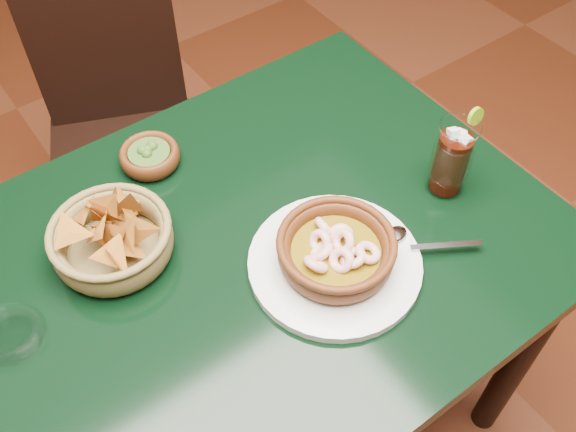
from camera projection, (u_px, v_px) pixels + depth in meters
dining_table at (219, 300)px, 1.15m from camera, size 1.20×0.80×0.75m
dining_chair at (122, 133)px, 1.70m from camera, size 0.51×0.51×0.84m
shrimp_plate at (336, 254)px, 1.05m from camera, size 0.37×0.29×0.08m
chip_basket at (112, 239)px, 1.07m from camera, size 0.24×0.24×0.15m
guacamole_ramekin at (150, 156)px, 1.21m from camera, size 0.13×0.13×0.05m
cola_drink at (452, 159)px, 1.13m from camera, size 0.15×0.15×0.17m
glass_ashtray at (11, 334)px, 0.98m from camera, size 0.11×0.11×0.03m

